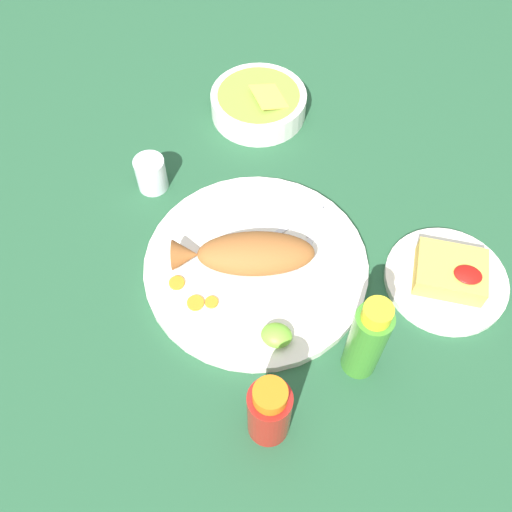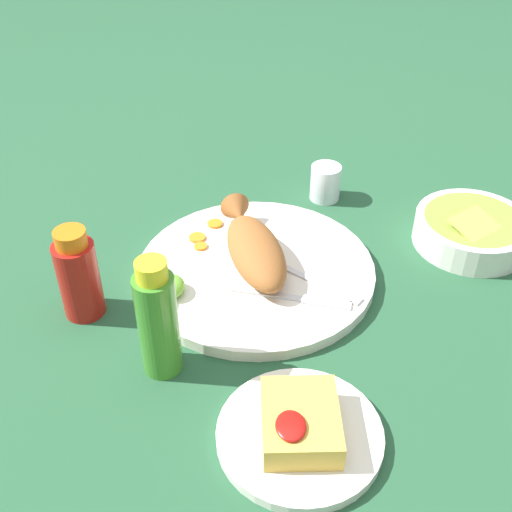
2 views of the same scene
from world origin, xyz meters
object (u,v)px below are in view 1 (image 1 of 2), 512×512
fork_near (290,225)px  salt_cup (151,175)px  main_plate (256,266)px  side_plate_fries (446,280)px  hot_sauce_bottle_red (269,411)px  hot_sauce_bottle_green (367,340)px  guacamole_bowl (259,103)px  fried_fish (248,254)px  fork_far (309,243)px

fork_near → salt_cup: size_ratio=2.37×
main_plate → side_plate_fries: 0.31m
hot_sauce_bottle_red → hot_sauce_bottle_green: bearing=47.9°
fork_near → hot_sauce_bottle_red: size_ratio=1.08×
hot_sauce_bottle_green → guacamole_bowl: (-0.26, 0.48, -0.05)m
fried_fish → fork_near: 0.11m
fried_fish → fork_near: fried_fish is taller
main_plate → salt_cup: 0.26m
guacamole_bowl → fork_near: bearing=-66.8°
main_plate → salt_cup: size_ratio=5.65×
hot_sauce_bottle_red → guacamole_bowl: 0.62m
fried_fish → hot_sauce_bottle_green: hot_sauce_bottle_green is taller
salt_cup → side_plate_fries: salt_cup is taller
fork_near → fork_far: bearing=-88.7°
side_plate_fries → salt_cup: bearing=170.7°
salt_cup → main_plate: bearing=-30.5°
hot_sauce_bottle_green → side_plate_fries: hot_sauce_bottle_green is taller
fork_near → side_plate_fries: (0.27, -0.04, -0.01)m
hot_sauce_bottle_red → hot_sauce_bottle_green: hot_sauce_bottle_green is taller
hot_sauce_bottle_red → salt_cup: hot_sauce_bottle_red is taller
hot_sauce_bottle_red → guacamole_bowl: hot_sauce_bottle_red is taller
fried_fish → fork_far: (0.09, 0.06, -0.03)m
hot_sauce_bottle_green → fork_near: bearing=124.6°
fork_far → guacamole_bowl: size_ratio=0.98×
hot_sauce_bottle_red → side_plate_fries: hot_sauce_bottle_red is taller
side_plate_fries → hot_sauce_bottle_green: bearing=-124.9°
fork_near → hot_sauce_bottle_green: hot_sauce_bottle_green is taller
fork_near → salt_cup: bearing=118.8°
fork_far → hot_sauce_bottle_green: (0.11, -0.18, 0.06)m
main_plate → fried_fish: fried_fish is taller
fork_near → side_plate_fries: 0.27m
hot_sauce_bottle_green → salt_cup: 0.48m
fork_near → hot_sauce_bottle_green: bearing=-106.8°
fried_fish → fork_near: bearing=45.6°
fork_far → hot_sauce_bottle_red: bearing=-166.6°
hot_sauce_bottle_red → salt_cup: 0.48m
fried_fish → fork_near: (0.05, 0.09, -0.03)m
hot_sauce_bottle_green → guacamole_bowl: size_ratio=0.94×
main_plate → hot_sauce_bottle_green: (0.19, -0.13, 0.07)m
main_plate → hot_sauce_bottle_red: hot_sauce_bottle_red is taller
hot_sauce_bottle_red → guacamole_bowl: size_ratio=0.76×
fried_fish → hot_sauce_bottle_green: bearing=-46.2°
fork_far → salt_cup: bearing=89.9°
fork_far → side_plate_fries: fork_far is taller
fried_fish → side_plate_fries: bearing=-5.7°
fried_fish → hot_sauce_bottle_red: hot_sauce_bottle_red is taller
salt_cup → guacamole_bowl: size_ratio=0.35×
main_plate → fork_far: fork_far is taller
fork_near → fork_far: size_ratio=0.84×
hot_sauce_bottle_green → salt_cup: bearing=147.7°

